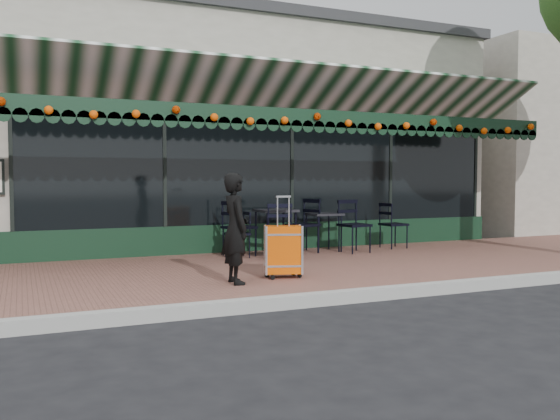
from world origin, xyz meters
name	(u,v)px	position (x,y,z in m)	size (l,w,h in m)	color
ground	(325,303)	(0.00, 0.00, 0.00)	(80.00, 80.00, 0.00)	black
sidewalk	(262,273)	(0.00, 2.00, 0.07)	(18.00, 4.00, 0.15)	brown
curb	(328,298)	(0.00, -0.08, 0.07)	(18.00, 0.16, 0.15)	#9E9E99
restaurant_building	(170,145)	(0.00, 7.84, 2.27)	(12.00, 9.60, 4.50)	gray
woman	(235,228)	(-0.80, 0.89, 0.85)	(0.51, 0.33, 1.40)	black
suitcase	(283,251)	(-0.07, 1.05, 0.51)	(0.53, 0.40, 1.09)	#DD5206
cafe_table_a	(324,217)	(1.80, 3.43, 0.78)	(0.56, 0.56, 0.70)	black
cafe_table_b	(276,214)	(0.81, 3.37, 0.86)	(0.64, 0.64, 0.79)	black
chair_a_left	(303,225)	(1.33, 3.34, 0.64)	(0.49, 0.49, 0.98)	black
chair_a_right	(394,225)	(3.25, 3.33, 0.59)	(0.44, 0.44, 0.88)	black
chair_a_front	(354,226)	(2.21, 3.03, 0.63)	(0.48, 0.48, 0.96)	black
chair_b_left	(237,234)	(0.05, 3.22, 0.54)	(0.39, 0.39, 0.78)	black
chair_b_right	(239,228)	(0.15, 3.40, 0.63)	(0.48, 0.48, 0.96)	black
chair_b_front	(282,231)	(0.63, 2.67, 0.61)	(0.46, 0.46, 0.93)	black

